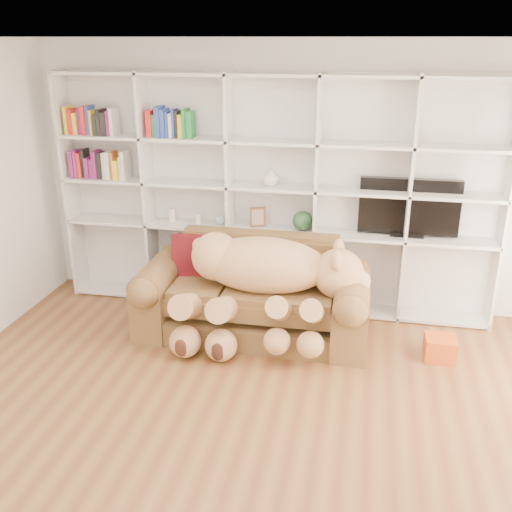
% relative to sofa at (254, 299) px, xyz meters
% --- Properties ---
extents(floor, '(5.00, 5.00, 0.00)m').
position_rel_sofa_xyz_m(floor, '(0.07, -1.68, -0.34)').
color(floor, brown).
rests_on(floor, ground).
extents(ceiling, '(5.00, 5.00, 0.00)m').
position_rel_sofa_xyz_m(ceiling, '(0.07, -1.68, 2.36)').
color(ceiling, white).
rests_on(ceiling, wall_back).
extents(wall_back, '(5.00, 0.02, 2.70)m').
position_rel_sofa_xyz_m(wall_back, '(0.07, 0.82, 1.01)').
color(wall_back, white).
rests_on(wall_back, floor).
extents(bookshelf, '(4.43, 0.35, 2.40)m').
position_rel_sofa_xyz_m(bookshelf, '(-0.17, 0.68, 0.96)').
color(bookshelf, silver).
rests_on(bookshelf, floor).
extents(sofa, '(2.17, 0.94, 0.91)m').
position_rel_sofa_xyz_m(sofa, '(0.00, 0.00, 0.00)').
color(sofa, brown).
rests_on(sofa, floor).
extents(teddy_bear, '(1.75, 0.93, 1.01)m').
position_rel_sofa_xyz_m(teddy_bear, '(0.12, -0.18, 0.30)').
color(teddy_bear, tan).
rests_on(teddy_bear, sofa).
extents(throw_pillow, '(0.46, 0.28, 0.46)m').
position_rel_sofa_xyz_m(throw_pillow, '(-0.63, 0.15, 0.34)').
color(throw_pillow, '#5D1012').
rests_on(throw_pillow, sofa).
extents(gift_box, '(0.27, 0.25, 0.21)m').
position_rel_sofa_xyz_m(gift_box, '(1.73, -0.18, -0.24)').
color(gift_box, '#CC551B').
rests_on(gift_box, floor).
extents(tv, '(0.96, 0.18, 0.57)m').
position_rel_sofa_xyz_m(tv, '(1.41, 0.67, 0.80)').
color(tv, black).
rests_on(tv, bookshelf).
extents(picture_frame, '(0.16, 0.08, 0.20)m').
position_rel_sofa_xyz_m(picture_frame, '(-0.09, 0.62, 0.63)').
color(picture_frame, brown).
rests_on(picture_frame, bookshelf).
extents(green_vase, '(0.20, 0.20, 0.20)m').
position_rel_sofa_xyz_m(green_vase, '(0.37, 0.62, 0.62)').
color(green_vase, '#2C5631').
rests_on(green_vase, bookshelf).
extents(figurine_tall, '(0.08, 0.08, 0.15)m').
position_rel_sofa_xyz_m(figurine_tall, '(-1.01, 0.62, 0.59)').
color(figurine_tall, silver).
rests_on(figurine_tall, bookshelf).
extents(figurine_short, '(0.08, 0.08, 0.11)m').
position_rel_sofa_xyz_m(figurine_short, '(-0.72, 0.62, 0.58)').
color(figurine_short, silver).
rests_on(figurine_short, bookshelf).
extents(snow_globe, '(0.10, 0.10, 0.10)m').
position_rel_sofa_xyz_m(snow_globe, '(-0.48, 0.62, 0.58)').
color(snow_globe, silver).
rests_on(snow_globe, bookshelf).
extents(shelf_vase, '(0.21, 0.21, 0.17)m').
position_rel_sofa_xyz_m(shelf_vase, '(0.04, 0.62, 1.06)').
color(shelf_vase, silver).
rests_on(shelf_vase, bookshelf).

